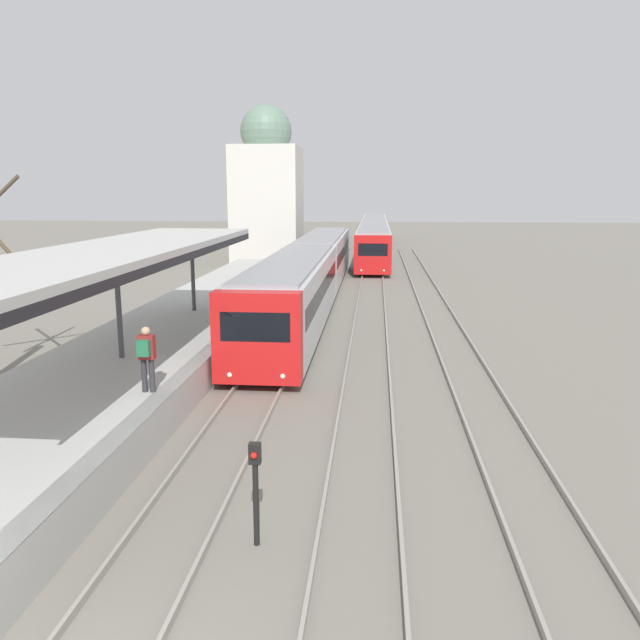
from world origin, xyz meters
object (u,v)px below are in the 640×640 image
at_px(train_near, 311,270).
at_px(signal_post_near, 255,483).
at_px(person_on_platform, 146,354).
at_px(train_far, 374,233).

relative_size(train_near, signal_post_near, 17.36).
distance_m(person_on_platform, train_far, 50.85).
relative_size(person_on_platform, train_near, 0.05).
bearing_deg(train_far, person_on_platform, -96.07).
bearing_deg(train_near, signal_post_near, -86.35).
height_order(train_far, signal_post_near, train_far).
xyz_separation_m(train_near, signal_post_near, (1.54, -24.09, -0.60)).
bearing_deg(signal_post_near, train_far, 88.19).
relative_size(person_on_platform, train_far, 0.04).
bearing_deg(train_far, signal_post_near, -91.81).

